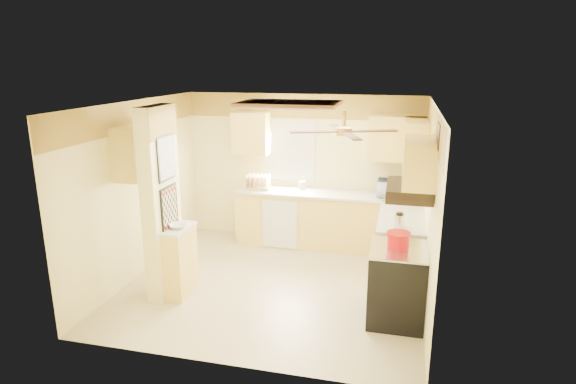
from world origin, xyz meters
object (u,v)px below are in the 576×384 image
(kettle, at_px, (399,221))
(microwave, at_px, (393,189))
(bowl, at_px, (178,226))
(dutch_oven, at_px, (398,240))
(stove, at_px, (397,284))

(kettle, bearing_deg, microwave, 94.71)
(bowl, distance_m, dutch_oven, 2.77)
(stove, distance_m, dutch_oven, 0.55)
(microwave, xyz_separation_m, kettle, (0.12, -1.46, -0.04))
(microwave, height_order, dutch_oven, microwave)
(microwave, height_order, kettle, microwave)
(bowl, relative_size, kettle, 1.10)
(microwave, bearing_deg, stove, 94.60)
(kettle, bearing_deg, dutch_oven, -89.99)
(stove, relative_size, bowl, 4.11)
(microwave, bearing_deg, dutch_oven, 94.14)
(kettle, bearing_deg, bowl, -166.13)
(microwave, relative_size, kettle, 2.42)
(microwave, distance_m, dutch_oven, 2.11)
(microwave, xyz_separation_m, dutch_oven, (0.12, -2.11, -0.06))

